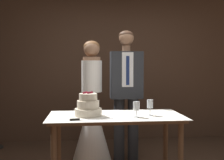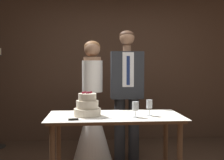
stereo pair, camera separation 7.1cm
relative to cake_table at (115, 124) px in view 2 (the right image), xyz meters
The scene contains 8 objects.
wall_back 2.12m from the cake_table, 83.07° to the left, with size 5.39×0.12×2.87m, color #513828.
cake_table is the anchor object (origin of this frame).
tiered_cake 0.36m from the cake_table, behind, with size 0.29×0.29×0.27m.
cake_knife 0.44m from the cake_table, 145.03° to the right, with size 0.44×0.08×0.02m.
wine_glass_near 0.32m from the cake_table, 34.01° to the right, with size 0.07×0.07×0.17m.
wine_glass_middle 0.43m from the cake_table, ahead, with size 0.07×0.07×0.17m.
bride 0.84m from the cake_table, 106.45° to the left, with size 0.54×0.54×1.66m.
groom 0.90m from the cake_table, 73.54° to the left, with size 0.44×0.25×1.80m.
Camera 2 is at (-0.51, -2.75, 1.32)m, focal length 45.00 mm.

